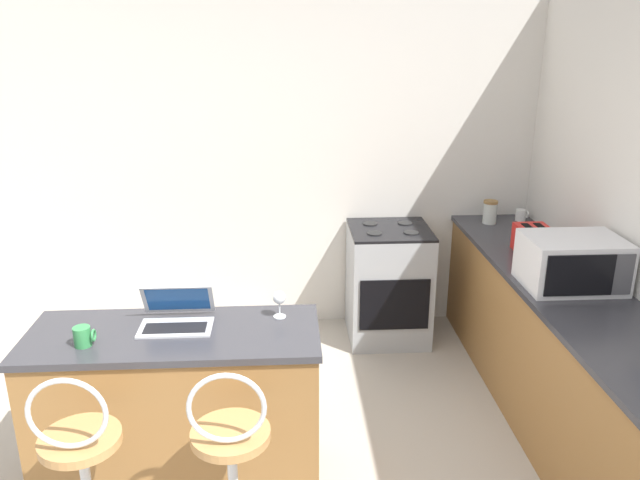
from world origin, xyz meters
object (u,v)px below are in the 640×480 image
object	(u,v)px
bar_stool_far	(232,474)
storage_jar	(490,212)
mug_white	(521,215)
wine_glass_tall	(279,299)
microwave	(572,262)
mug_green	(83,336)
laptop	(177,315)
toaster	(535,241)
bar_stool_near	(84,480)
stove_range	(388,283)

from	to	relation	value
bar_stool_far	storage_jar	distance (m)	2.92
bar_stool_far	mug_white	bearing A→B (deg)	47.90
bar_stool_far	wine_glass_tall	size ratio (longest dim) A/B	7.13
microwave	mug_green	bearing A→B (deg)	-167.67
laptop	toaster	distance (m)	2.35
bar_stool_far	mug_white	world-z (taller)	bar_stool_far
bar_stool_near	microwave	xyz separation A→B (m)	(2.50, 1.00, 0.55)
stove_range	mug_white	size ratio (longest dim) A/B	9.32
toaster	stove_range	distance (m)	1.17
mug_green	toaster	bearing A→B (deg)	23.02
bar_stool_near	storage_jar	distance (m)	3.34
laptop	stove_range	distance (m)	2.07
laptop	wine_glass_tall	bearing A→B (deg)	5.66
bar_stool_far	stove_range	bearing A→B (deg)	64.39
toaster	storage_jar	bearing A→B (deg)	95.73
bar_stool_near	storage_jar	world-z (taller)	storage_jar
bar_stool_near	microwave	size ratio (longest dim) A/B	1.89
bar_stool_near	mug_green	bearing A→B (deg)	100.39
mug_green	bar_stool_near	bearing A→B (deg)	-79.61
mug_green	mug_white	bearing A→B (deg)	33.77
toaster	mug_green	distance (m)	2.80
mug_green	wine_glass_tall	bearing A→B (deg)	15.52
laptop	storage_jar	xyz separation A→B (m)	(2.11, 1.60, 0.04)
microwave	wine_glass_tall	xyz separation A→B (m)	(-1.67, -0.31, -0.05)
microwave	mug_white	bearing A→B (deg)	81.52
bar_stool_near	wine_glass_tall	distance (m)	1.20
microwave	mug_white	xyz separation A→B (m)	(0.19, 1.29, -0.10)
bar_stool_far	stove_range	xyz separation A→B (m)	(1.03, 2.14, -0.04)
mug_green	storage_jar	bearing A→B (deg)	35.68
wine_glass_tall	mug_green	world-z (taller)	wine_glass_tall
stove_range	storage_jar	xyz separation A→B (m)	(0.78, 0.09, 0.53)
laptop	storage_jar	size ratio (longest dim) A/B	2.02
stove_range	wine_glass_tall	xyz separation A→B (m)	(-0.82, -1.45, 0.54)
toaster	mug_white	size ratio (longest dim) A/B	3.22
toaster	mug_white	world-z (taller)	toaster
laptop	toaster	bearing A→B (deg)	22.28
storage_jar	mug_green	size ratio (longest dim) A/B	1.81
microwave	mug_green	size ratio (longest dim) A/B	5.49
stove_range	mug_white	distance (m)	1.16
bar_stool_far	microwave	size ratio (longest dim) A/B	1.89
laptop	storage_jar	world-z (taller)	laptop
storage_jar	mug_green	bearing A→B (deg)	-144.32
bar_stool_near	wine_glass_tall	size ratio (longest dim) A/B	7.13
bar_stool_near	stove_range	size ratio (longest dim) A/B	1.14
wine_glass_tall	storage_jar	bearing A→B (deg)	44.14
microwave	storage_jar	xyz separation A→B (m)	(-0.07, 1.24, -0.06)
microwave	mug_white	world-z (taller)	microwave
stove_range	storage_jar	world-z (taller)	storage_jar
bar_stool_near	mug_green	world-z (taller)	bar_stool_near
toaster	mug_green	xyz separation A→B (m)	(-2.58, -1.10, -0.04)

